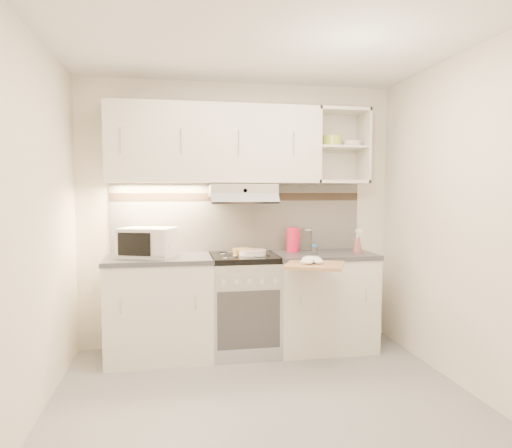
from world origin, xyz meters
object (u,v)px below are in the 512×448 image
electric_range (244,303)px  cutting_board (315,265)px  watering_can (154,250)px  pink_pitcher (293,239)px  microwave (148,242)px  plate_stack (253,252)px  glass_jar (307,239)px  spray_bottle (358,243)px

electric_range → cutting_board: 0.84m
watering_can → pink_pitcher: 1.30m
microwave → watering_can: microwave is taller
electric_range → watering_can: (-0.79, -0.08, 0.52)m
electric_range → pink_pitcher: 0.76m
cutting_board → plate_stack: bearing=155.6°
electric_range → glass_jar: glass_jar is taller
watering_can → pink_pitcher: size_ratio=0.92×
plate_stack → pink_pitcher: 0.45m
watering_can → spray_bottle: 1.85m
electric_range → microwave: (-0.85, 0.02, 0.58)m
spray_bottle → watering_can: bearing=-178.1°
plate_stack → electric_range: bearing=158.6°
electric_range → watering_can: bearing=-173.9°
microwave → cutting_board: microwave is taller
microwave → plate_stack: microwave is taller
microwave → watering_can: (0.05, -0.11, -0.06)m
electric_range → glass_jar: (0.65, 0.20, 0.56)m
glass_jar → cutting_board: bearing=-101.3°
plate_stack → spray_bottle: spray_bottle is taller
cutting_board → glass_jar: bearing=103.0°
cutting_board → spray_bottle: bearing=62.4°
watering_can → plate_stack: size_ratio=0.88×
spray_bottle → microwave: bearing=178.7°
glass_jar → spray_bottle: (0.40, -0.29, -0.01)m
electric_range → plate_stack: plate_stack is taller
microwave → glass_jar: 1.51m
plate_stack → pink_pitcher: bearing=20.7°
plate_stack → glass_jar: glass_jar is taller
watering_can → pink_pitcher: bearing=33.9°
electric_range → spray_bottle: spray_bottle is taller
plate_stack → cutting_board: plate_stack is taller
glass_jar → spray_bottle: 0.50m
pink_pitcher → spray_bottle: spray_bottle is taller
plate_stack → glass_jar: bearing=21.9°
watering_can → glass_jar: bearing=35.7°
glass_jar → watering_can: bearing=-168.9°
watering_can → cutting_board: watering_can is taller
watering_can → plate_stack: watering_can is taller
glass_jar → cutting_board: (-0.14, -0.72, -0.13)m
microwave → pink_pitcher: bearing=25.2°
pink_pitcher → cutting_board: 0.66m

